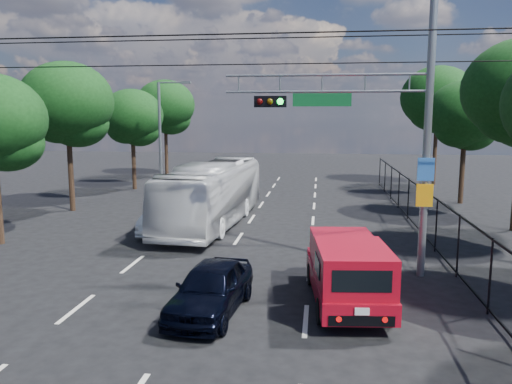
% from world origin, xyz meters
% --- Properties ---
extents(lane_markings, '(6.12, 38.00, 0.01)m').
position_xyz_m(lane_markings, '(-0.00, 14.00, 0.01)').
color(lane_markings, beige).
rests_on(lane_markings, ground).
extents(signal_mast, '(6.43, 0.39, 9.50)m').
position_xyz_m(signal_mast, '(5.28, 7.99, 5.24)').
color(signal_mast, slate).
rests_on(signal_mast, ground).
extents(streetlight_left, '(2.09, 0.22, 7.08)m').
position_xyz_m(streetlight_left, '(-6.33, 22.00, 3.94)').
color(streetlight_left, slate).
rests_on(streetlight_left, ground).
extents(utility_wires, '(22.00, 5.04, 0.74)m').
position_xyz_m(utility_wires, '(0.00, 8.83, 7.23)').
color(utility_wires, black).
rests_on(utility_wires, ground).
extents(fence_right, '(0.06, 34.03, 2.00)m').
position_xyz_m(fence_right, '(7.60, 12.17, 1.03)').
color(fence_right, black).
rests_on(fence_right, ground).
extents(tree_right_d, '(4.32, 4.32, 7.02)m').
position_xyz_m(tree_right_d, '(11.42, 22.02, 4.85)').
color(tree_right_d, black).
rests_on(tree_right_d, ground).
extents(tree_right_e, '(5.28, 5.28, 8.58)m').
position_xyz_m(tree_right_e, '(11.62, 30.02, 5.94)').
color(tree_right_e, black).
rests_on(tree_right_e, ground).
extents(tree_left_c, '(4.80, 4.80, 7.80)m').
position_xyz_m(tree_left_c, '(-9.78, 17.02, 5.40)').
color(tree_left_c, black).
rests_on(tree_left_c, ground).
extents(tree_left_d, '(4.20, 4.20, 6.83)m').
position_xyz_m(tree_left_d, '(-9.38, 25.02, 4.72)').
color(tree_left_d, black).
rests_on(tree_left_d, ground).
extents(tree_left_e, '(4.92, 4.92, 7.99)m').
position_xyz_m(tree_left_e, '(-9.58, 33.02, 5.53)').
color(tree_left_e, black).
rests_on(tree_left_e, ground).
extents(red_pickup, '(2.23, 5.01, 1.81)m').
position_xyz_m(red_pickup, '(4.04, 5.26, 0.97)').
color(red_pickup, black).
rests_on(red_pickup, ground).
extents(navy_hatchback, '(1.93, 3.97, 1.31)m').
position_xyz_m(navy_hatchback, '(0.57, 4.21, 0.65)').
color(navy_hatchback, black).
rests_on(navy_hatchback, ground).
extents(white_bus, '(3.13, 10.54, 2.90)m').
position_xyz_m(white_bus, '(-1.63, 14.64, 1.45)').
color(white_bus, silver).
rests_on(white_bus, ground).
extents(white_van, '(1.74, 4.14, 1.33)m').
position_xyz_m(white_van, '(-3.43, 12.83, 0.66)').
color(white_van, white).
rests_on(white_van, ground).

